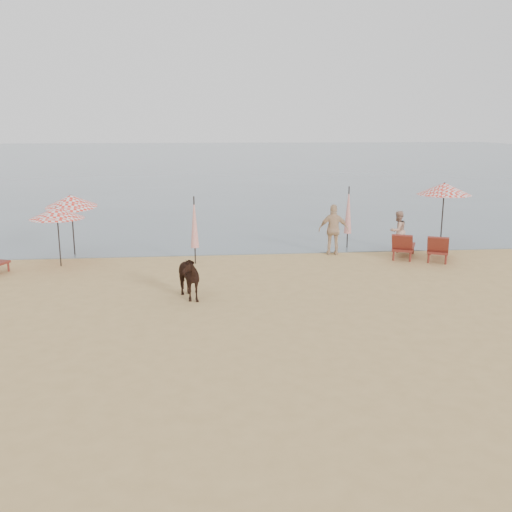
{
  "coord_description": "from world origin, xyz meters",
  "views": [
    {
      "loc": [
        -1.62,
        -11.29,
        4.87
      ],
      "look_at": [
        0.0,
        5.0,
        1.1
      ],
      "focal_mm": 40.0,
      "sensor_mm": 36.0,
      "label": 1
    }
  ],
  "objects_px": {
    "lounger_cluster_right": "(421,247)",
    "beachgoer_right_a": "(398,231)",
    "umbrella_open_right": "(444,189)",
    "umbrella_closed_right": "(348,210)",
    "umbrella_closed_left": "(194,222)",
    "umbrella_open_left_a": "(57,213)",
    "umbrella_open_left_b": "(71,201)",
    "cow": "(185,276)",
    "beachgoer_right_b": "(334,230)"
  },
  "relations": [
    {
      "from": "umbrella_closed_right",
      "to": "cow",
      "type": "relative_size",
      "value": 1.61
    },
    {
      "from": "umbrella_open_left_b",
      "to": "cow",
      "type": "bearing_deg",
      "value": -62.8
    },
    {
      "from": "cow",
      "to": "beachgoer_right_b",
      "type": "distance_m",
      "value": 7.58
    },
    {
      "from": "umbrella_open_left_a",
      "to": "beachgoer_right_b",
      "type": "distance_m",
      "value": 10.08
    },
    {
      "from": "umbrella_open_left_b",
      "to": "umbrella_open_right",
      "type": "relative_size",
      "value": 0.92
    },
    {
      "from": "cow",
      "to": "beachgoer_right_a",
      "type": "bearing_deg",
      "value": 12.98
    },
    {
      "from": "umbrella_open_right",
      "to": "cow",
      "type": "bearing_deg",
      "value": -156.37
    },
    {
      "from": "umbrella_closed_left",
      "to": "umbrella_closed_right",
      "type": "height_order",
      "value": "umbrella_closed_right"
    },
    {
      "from": "umbrella_open_left_a",
      "to": "umbrella_open_right",
      "type": "bearing_deg",
      "value": -9.01
    },
    {
      "from": "umbrella_closed_left",
      "to": "umbrella_open_left_b",
      "type": "bearing_deg",
      "value": 158.59
    },
    {
      "from": "lounger_cluster_right",
      "to": "cow",
      "type": "xyz_separation_m",
      "value": [
        -8.54,
        -3.99,
        0.16
      ]
    },
    {
      "from": "umbrella_open_right",
      "to": "umbrella_open_left_b",
      "type": "bearing_deg",
      "value": 173.2
    },
    {
      "from": "umbrella_open_right",
      "to": "cow",
      "type": "relative_size",
      "value": 1.69
    },
    {
      "from": "lounger_cluster_right",
      "to": "umbrella_closed_left",
      "type": "distance_m",
      "value": 8.34
    },
    {
      "from": "beachgoer_right_a",
      "to": "beachgoer_right_b",
      "type": "bearing_deg",
      "value": -14.45
    },
    {
      "from": "lounger_cluster_right",
      "to": "cow",
      "type": "height_order",
      "value": "cow"
    },
    {
      "from": "lounger_cluster_right",
      "to": "cow",
      "type": "distance_m",
      "value": 9.43
    },
    {
      "from": "lounger_cluster_right",
      "to": "cow",
      "type": "relative_size",
      "value": 1.66
    },
    {
      "from": "umbrella_open_left_b",
      "to": "beachgoer_right_b",
      "type": "height_order",
      "value": "umbrella_open_left_b"
    },
    {
      "from": "umbrella_open_right",
      "to": "beachgoer_right_a",
      "type": "height_order",
      "value": "umbrella_open_right"
    },
    {
      "from": "lounger_cluster_right",
      "to": "umbrella_closed_right",
      "type": "distance_m",
      "value": 3.33
    },
    {
      "from": "lounger_cluster_right",
      "to": "umbrella_open_left_b",
      "type": "bearing_deg",
      "value": -164.23
    },
    {
      "from": "beachgoer_right_a",
      "to": "umbrella_closed_left",
      "type": "bearing_deg",
      "value": -15.56
    },
    {
      "from": "umbrella_closed_right",
      "to": "umbrella_open_left_a",
      "type": "bearing_deg",
      "value": -169.58
    },
    {
      "from": "umbrella_open_left_a",
      "to": "umbrella_closed_left",
      "type": "distance_m",
      "value": 4.75
    },
    {
      "from": "umbrella_open_left_a",
      "to": "beachgoer_right_a",
      "type": "distance_m",
      "value": 12.86
    },
    {
      "from": "umbrella_closed_left",
      "to": "beachgoer_right_a",
      "type": "relative_size",
      "value": 1.55
    },
    {
      "from": "lounger_cluster_right",
      "to": "beachgoer_right_a",
      "type": "distance_m",
      "value": 1.79
    },
    {
      "from": "umbrella_open_right",
      "to": "cow",
      "type": "xyz_separation_m",
      "value": [
        -10.3,
        -6.25,
        -1.71
      ]
    },
    {
      "from": "umbrella_open_left_a",
      "to": "cow",
      "type": "distance_m",
      "value": 6.33
    },
    {
      "from": "beachgoer_right_a",
      "to": "beachgoer_right_b",
      "type": "distance_m",
      "value": 2.8
    },
    {
      "from": "umbrella_closed_left",
      "to": "umbrella_closed_right",
      "type": "relative_size",
      "value": 0.97
    },
    {
      "from": "umbrella_open_right",
      "to": "beachgoer_right_a",
      "type": "xyz_separation_m",
      "value": [
        -2.03,
        -0.52,
        -1.58
      ]
    },
    {
      "from": "umbrella_closed_right",
      "to": "cow",
      "type": "xyz_separation_m",
      "value": [
        -6.39,
        -6.3,
        -0.88
      ]
    },
    {
      "from": "umbrella_closed_left",
      "to": "cow",
      "type": "xyz_separation_m",
      "value": [
        -0.27,
        -4.23,
        -0.84
      ]
    },
    {
      "from": "umbrella_open_right",
      "to": "umbrella_open_left_a",
      "type": "bearing_deg",
      "value": 179.87
    },
    {
      "from": "beachgoer_right_a",
      "to": "cow",
      "type": "bearing_deg",
      "value": 8.55
    },
    {
      "from": "umbrella_open_left_a",
      "to": "cow",
      "type": "xyz_separation_m",
      "value": [
        4.46,
        -4.31,
        -1.24
      ]
    },
    {
      "from": "cow",
      "to": "umbrella_open_right",
      "type": "bearing_deg",
      "value": 9.53
    },
    {
      "from": "umbrella_open_left_a",
      "to": "lounger_cluster_right",
      "type": "bearing_deg",
      "value": -17.93
    },
    {
      "from": "umbrella_closed_right",
      "to": "beachgoer_right_b",
      "type": "relative_size",
      "value": 1.29
    },
    {
      "from": "umbrella_open_left_a",
      "to": "umbrella_closed_left",
      "type": "xyz_separation_m",
      "value": [
        4.73,
        -0.07,
        -0.4
      ]
    },
    {
      "from": "umbrella_open_right",
      "to": "beachgoer_right_a",
      "type": "bearing_deg",
      "value": -173.17
    },
    {
      "from": "lounger_cluster_right",
      "to": "umbrella_closed_right",
      "type": "xyz_separation_m",
      "value": [
        -2.16,
        2.31,
        1.05
      ]
    },
    {
      "from": "umbrella_open_right",
      "to": "lounger_cluster_right",
      "type": "bearing_deg",
      "value": -135.4
    },
    {
      "from": "umbrella_closed_left",
      "to": "umbrella_open_right",
      "type": "bearing_deg",
      "value": 11.4
    },
    {
      "from": "umbrella_open_left_a",
      "to": "umbrella_closed_left",
      "type": "height_order",
      "value": "umbrella_closed_left"
    },
    {
      "from": "umbrella_closed_right",
      "to": "beachgoer_right_a",
      "type": "height_order",
      "value": "umbrella_closed_right"
    },
    {
      "from": "umbrella_open_left_a",
      "to": "cow",
      "type": "height_order",
      "value": "umbrella_open_left_a"
    },
    {
      "from": "umbrella_closed_left",
      "to": "beachgoer_right_b",
      "type": "xyz_separation_m",
      "value": [
        5.27,
        0.93,
        -0.53
      ]
    }
  ]
}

